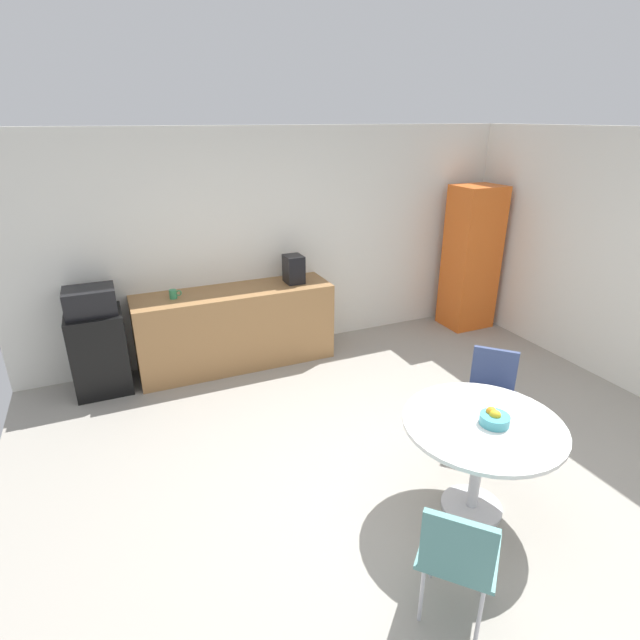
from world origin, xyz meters
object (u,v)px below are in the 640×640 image
object	(u,v)px
microwave	(90,301)
coffee_maker	(294,269)
locker_cabinet	(471,258)
round_table	(481,439)
chair_navy	(491,386)
mug_white	(173,294)
fruit_bowl	(494,418)
chair_teal	(458,553)
mini_fridge	(100,352)

from	to	relation	value
microwave	coffee_maker	xyz separation A→B (m)	(2.16, 0.00, 0.07)
microwave	coffee_maker	distance (m)	2.16
locker_cabinet	round_table	size ratio (longest dim) A/B	1.72
chair_navy	coffee_maker	world-z (taller)	coffee_maker
mug_white	chair_navy	bearing A→B (deg)	-44.99
round_table	fruit_bowl	distance (m)	0.19
locker_cabinet	chair_teal	xyz separation A→B (m)	(-2.94, -3.53, -0.42)
fruit_bowl	mug_white	distance (m)	3.44
locker_cabinet	chair_teal	distance (m)	4.62
chair_navy	chair_teal	distance (m)	1.93
locker_cabinet	chair_teal	world-z (taller)	locker_cabinet
microwave	round_table	xyz separation A→B (m)	(2.41, -2.97, -0.38)
mug_white	coffee_maker	world-z (taller)	coffee_maker
chair_teal	coffee_maker	distance (m)	3.70
chair_teal	mug_white	size ratio (longest dim) A/B	6.43
locker_cabinet	chair_navy	distance (m)	2.72
chair_teal	mug_white	distance (m)	3.77
locker_cabinet	coffee_maker	distance (m)	2.48
chair_navy	mug_white	size ratio (longest dim) A/B	6.43
chair_teal	round_table	bearing A→B (deg)	43.06
microwave	locker_cabinet	size ratio (longest dim) A/B	0.25
chair_navy	fruit_bowl	bearing A→B (deg)	-132.38
mini_fridge	coffee_maker	distance (m)	2.25
microwave	chair_navy	bearing A→B (deg)	-36.54
microwave	mug_white	bearing A→B (deg)	0.03
mini_fridge	mug_white	distance (m)	0.96
round_table	fruit_bowl	size ratio (longest dim) A/B	5.48
chair_navy	mug_white	xyz separation A→B (m)	(-2.30, 2.30, 0.43)
locker_cabinet	chair_navy	size ratio (longest dim) A/B	2.27
round_table	chair_teal	world-z (taller)	chair_teal
locker_cabinet	chair_navy	xyz separation A→B (m)	(-1.54, -2.20, -0.42)
locker_cabinet	chair_navy	world-z (taller)	locker_cabinet
microwave	fruit_bowl	size ratio (longest dim) A/B	2.40
microwave	chair_teal	xyz separation A→B (m)	(1.70, -3.63, -0.47)
locker_cabinet	coffee_maker	bearing A→B (deg)	177.69
microwave	chair_navy	distance (m)	3.90
mini_fridge	mug_white	xyz separation A→B (m)	(0.80, 0.00, 0.52)
mini_fridge	chair_teal	size ratio (longest dim) A/B	1.04
locker_cabinet	chair_teal	size ratio (longest dim) A/B	2.27
locker_cabinet	mug_white	bearing A→B (deg)	178.50
mini_fridge	fruit_bowl	size ratio (longest dim) A/B	4.30
locker_cabinet	fruit_bowl	world-z (taller)	locker_cabinet
chair_navy	mug_white	world-z (taller)	mug_white
round_table	chair_navy	distance (m)	0.97
microwave	round_table	world-z (taller)	microwave
round_table	chair_navy	size ratio (longest dim) A/B	1.32
round_table	coffee_maker	bearing A→B (deg)	94.74
mini_fridge	chair_teal	xyz separation A→B (m)	(1.70, -3.63, 0.09)
fruit_bowl	locker_cabinet	bearing A→B (deg)	53.15
microwave	fruit_bowl	distance (m)	3.90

